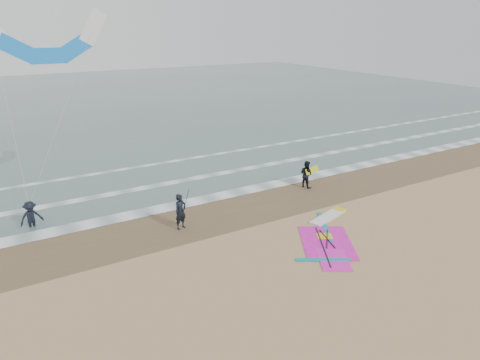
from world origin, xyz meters
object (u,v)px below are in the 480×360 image
person_walking (306,174)px  surf_kite (46,42)px  person_wading (30,212)px  windsurf_rig (328,235)px  person_standing (181,212)px

person_walking → surf_kite: 17.17m
person_wading → surf_kite: (2.29, 2.04, 8.47)m
windsurf_rig → person_walking: size_ratio=3.26×
person_walking → person_wading: (-16.48, 2.58, 0.01)m
surf_kite → person_standing: bearing=-53.3°
windsurf_rig → person_wading: 15.78m
person_wading → person_standing: bearing=-44.0°
person_walking → person_standing: bearing=83.7°
windsurf_rig → person_walking: 7.04m
windsurf_rig → surf_kite: 17.91m
person_standing → surf_kite: bearing=107.7°
person_walking → windsurf_rig: bearing=136.0°
person_walking → surf_kite: size_ratio=0.19×
surf_kite → person_walking: bearing=-18.0°
windsurf_rig → person_wading: size_ratio=3.21×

